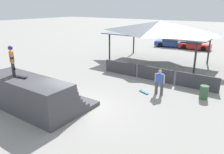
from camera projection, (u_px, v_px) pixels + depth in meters
The scene contains 11 objects.
ground_plane at pixel (77, 111), 12.10m from camera, with size 160.00×160.00×0.00m, color gray.
quarter_pipe_ramp at pixel (33, 95), 12.21m from camera, with size 5.70×3.68×1.84m.
skater_on_deck at pixel (12, 59), 11.81m from camera, with size 0.70×0.47×1.68m.
skateboard_on_deck at pixel (21, 77), 11.74m from camera, with size 0.85×0.34×0.09m.
bystander_walking at pixel (160, 81), 14.06m from camera, with size 0.68×0.25×1.69m.
skateboard_on_ground at pixel (144, 92), 14.62m from camera, with size 0.82×0.46×0.09m.
barrier_fence at pixel (155, 74), 16.84m from camera, with size 9.26×0.12×1.05m.
pavilion_shelter at pixel (160, 28), 21.33m from camera, with size 10.05×5.92×4.17m.
trash_bin at pixel (204, 92), 13.56m from camera, with size 0.52×0.52×0.85m, color #385B3D.
parked_car_blue at pixel (171, 43), 30.72m from camera, with size 4.66×2.42×1.27m.
parked_car_red at pixel (195, 45), 28.98m from camera, with size 4.12×1.89×1.27m.
Camera 1 is at (7.83, -7.85, 5.54)m, focal length 35.00 mm.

